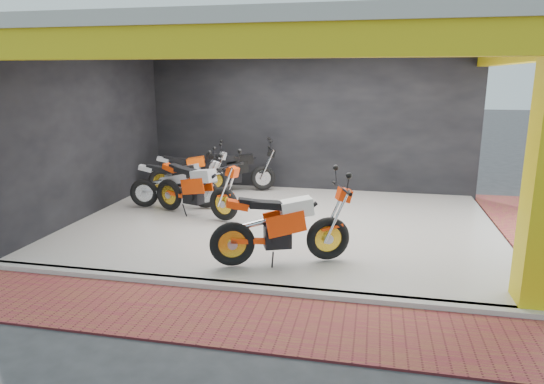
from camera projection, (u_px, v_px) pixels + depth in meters
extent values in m
plane|color=#2D2D30|center=(261.00, 264.00, 7.64)|extent=(80.00, 80.00, 0.00)
cube|color=silver|center=(284.00, 224.00, 9.53)|extent=(8.00, 6.00, 0.10)
cube|color=beige|center=(285.00, 35.00, 8.71)|extent=(8.40, 6.40, 0.20)
cube|color=black|center=(307.00, 123.00, 12.09)|extent=(8.20, 0.20, 3.50)
cube|color=black|center=(89.00, 133.00, 9.96)|extent=(0.20, 6.20, 3.50)
cube|color=gold|center=(241.00, 41.00, 5.92)|extent=(8.40, 0.30, 0.40)
cube|color=gold|center=(524.00, 50.00, 7.97)|extent=(0.30, 6.40, 0.40)
cube|color=silver|center=(244.00, 288.00, 6.66)|extent=(8.00, 0.20, 0.10)
cube|color=maroon|center=(227.00, 317.00, 5.93)|extent=(9.00, 1.40, 0.03)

